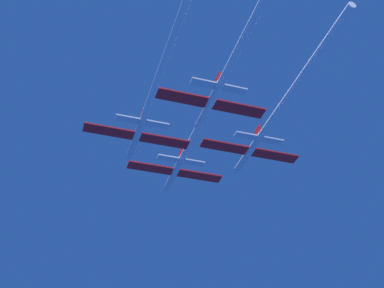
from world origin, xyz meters
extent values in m
cylinder|color=white|center=(-0.39, -0.52, -0.55)|extent=(1.30, 11.81, 1.30)
cone|color=white|center=(-0.39, 6.68, -0.55)|extent=(1.27, 2.60, 1.27)
ellipsoid|color=black|center=(-0.39, 2.08, 0.01)|extent=(0.91, 2.36, 0.65)
cube|color=red|center=(-5.53, -1.11, -0.55)|extent=(8.97, 2.60, 0.28)
cube|color=red|center=(4.74, -1.11, -0.55)|extent=(8.97, 2.60, 0.28)
cube|color=red|center=(-0.39, -5.24, 1.05)|extent=(0.34, 2.12, 1.89)
cube|color=white|center=(-3.06, -5.48, -0.55)|extent=(4.04, 1.56, 0.28)
cube|color=white|center=(2.28, -5.48, -0.55)|extent=(4.04, 1.56, 0.28)
cylinder|color=white|center=(-0.39, -20.98, -0.55)|extent=(1.17, 29.11, 1.17)
cylinder|color=white|center=(-10.34, -10.69, -0.90)|extent=(1.30, 11.81, 1.30)
cone|color=white|center=(-10.34, -3.49, -0.90)|extent=(1.27, 2.60, 1.27)
ellipsoid|color=black|center=(-10.34, -8.10, -0.35)|extent=(0.91, 2.36, 0.65)
cube|color=red|center=(-15.47, -11.29, -0.90)|extent=(8.97, 2.60, 0.28)
cube|color=red|center=(-5.20, -11.29, -0.90)|extent=(8.97, 2.60, 0.28)
cube|color=red|center=(-10.34, -15.42, 0.70)|extent=(0.34, 2.12, 1.89)
cube|color=white|center=(-13.01, -15.65, -0.90)|extent=(4.04, 1.56, 0.28)
cube|color=white|center=(-7.67, -15.65, -0.90)|extent=(4.04, 1.56, 0.28)
cylinder|color=white|center=(-10.34, -31.46, -0.90)|extent=(1.17, 29.73, 1.17)
cylinder|color=white|center=(11.21, -11.67, -0.52)|extent=(1.30, 11.81, 1.30)
cone|color=white|center=(11.21, -4.47, -0.52)|extent=(1.27, 2.60, 1.27)
ellipsoid|color=black|center=(11.21, -9.08, 0.03)|extent=(0.91, 2.36, 0.65)
cube|color=red|center=(6.08, -12.26, -0.52)|extent=(8.97, 2.60, 0.28)
cube|color=red|center=(16.35, -12.26, -0.52)|extent=(8.97, 2.60, 0.28)
cube|color=red|center=(11.21, -16.40, 1.07)|extent=(0.34, 2.12, 1.89)
cube|color=white|center=(8.55, -16.63, -0.52)|extent=(4.04, 1.56, 0.28)
cube|color=white|center=(13.88, -16.63, -0.52)|extent=(4.04, 1.56, 0.28)
cylinder|color=white|center=(11.21, -33.06, -0.52)|extent=(1.17, 30.96, 1.17)
cylinder|color=white|center=(-0.46, -22.77, -0.45)|extent=(1.30, 11.81, 1.30)
cone|color=white|center=(-0.46, -15.57, -0.45)|extent=(1.27, 2.60, 1.27)
ellipsoid|color=black|center=(-0.46, -20.17, 0.11)|extent=(0.91, 2.36, 0.65)
cube|color=red|center=(-5.60, -23.36, -0.45)|extent=(8.97, 2.60, 0.28)
cube|color=red|center=(4.67, -23.36, -0.45)|extent=(8.97, 2.60, 0.28)
cube|color=red|center=(-0.46, -27.49, 1.15)|extent=(0.34, 2.12, 1.89)
cube|color=white|center=(-3.13, -27.73, -0.45)|extent=(4.04, 1.56, 0.28)
cube|color=white|center=(2.20, -27.73, -0.45)|extent=(4.04, 1.56, 0.28)
cylinder|color=white|center=(-0.46, -42.70, -0.45)|extent=(1.17, 28.05, 1.17)
camera|label=1|loc=(-22.74, -85.82, -55.97)|focal=48.30mm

